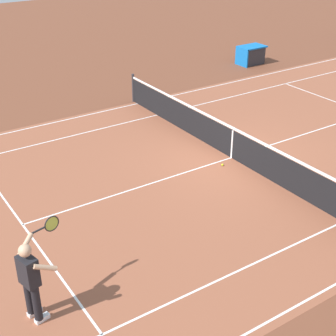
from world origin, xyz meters
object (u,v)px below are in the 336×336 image
at_px(tennis_net, 232,143).
at_px(equipment_cart_tarped, 251,55).
at_px(tennis_player_near, 31,278).
at_px(tennis_ball, 222,165).

height_order(tennis_net, equipment_cart_tarped, tennis_net).
bearing_deg(tennis_player_near, tennis_ball, -157.06).
distance_m(tennis_net, tennis_player_near, 7.84).
height_order(tennis_player_near, tennis_ball, tennis_player_near).
xyz_separation_m(tennis_net, tennis_player_near, (7.20, 3.07, 0.44)).
xyz_separation_m(tennis_net, tennis_ball, (0.56, 0.26, -0.46)).
bearing_deg(equipment_cart_tarped, tennis_player_near, 35.48).
distance_m(tennis_ball, equipment_cart_tarped, 10.70).
relative_size(tennis_player_near, equipment_cart_tarped, 1.36).
bearing_deg(tennis_net, equipment_cart_tarped, -134.98).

